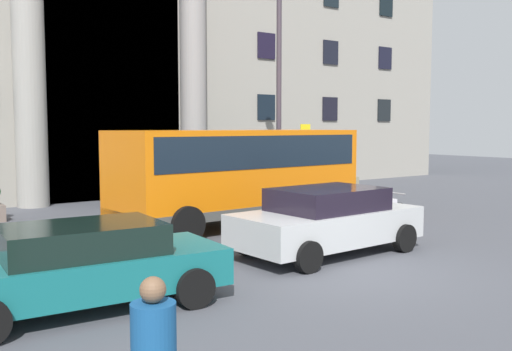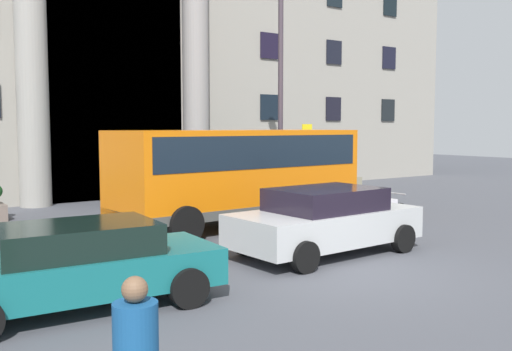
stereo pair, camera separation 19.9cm
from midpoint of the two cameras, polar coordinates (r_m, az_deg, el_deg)
name	(u,v)px [view 2 (the right image)]	position (r m, az deg, el deg)	size (l,w,h in m)	color
ground_plane	(344,275)	(11.13, 9.32, -9.84)	(80.00, 64.00, 0.12)	#484951
orange_minibus	(238,168)	(15.87, -1.41, 0.72)	(7.18, 3.06, 2.66)	orange
bus_stop_sign	(306,155)	(20.17, 5.35, 2.02)	(0.44, 0.08, 2.85)	#9B9B19
hedge_planter_far_east	(338,175)	(25.49, 8.46, 0.02)	(1.98, 0.98, 1.27)	gray
hedge_planter_entrance_right	(224,179)	(21.53, -2.98, -0.37)	(2.20, 0.98, 1.62)	gray
hedge_planter_east	(144,189)	(20.00, -10.84, -1.36)	(1.98, 0.83, 1.26)	slate
parked_sedan_second	(325,220)	(12.48, 7.41, -4.45)	(4.37, 2.24, 1.44)	#B7B9BA
white_taxi_kerbside	(78,264)	(9.11, -16.82, -8.52)	(4.38, 2.15, 1.30)	#156568
scooter_by_planter	(295,221)	(14.02, 4.37, -4.57)	(1.93, 0.59, 0.89)	black
motorcycle_near_kerb	(383,210)	(16.15, 12.95, -3.42)	(2.00, 0.55, 0.89)	black
lamppost_plaza_centre	(281,63)	(20.24, 2.77, 11.22)	(0.40, 0.40, 8.69)	#3E353E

